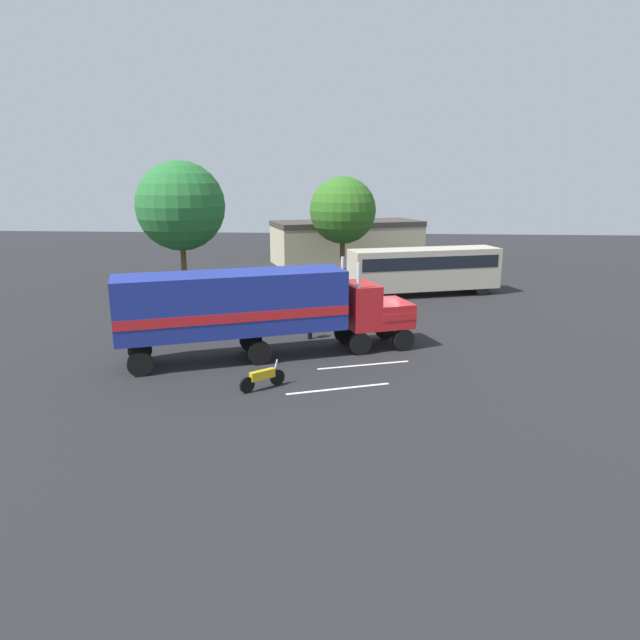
% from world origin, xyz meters
% --- Properties ---
extents(ground_plane, '(120.00, 120.00, 0.00)m').
position_xyz_m(ground_plane, '(0.00, 0.00, 0.00)').
color(ground_plane, '#232326').
extents(lane_stripe_near, '(4.20, 1.61, 0.01)m').
position_xyz_m(lane_stripe_near, '(-0.48, -3.50, 0.01)').
color(lane_stripe_near, silver).
rests_on(lane_stripe_near, ground_plane).
extents(lane_stripe_mid, '(4.18, 1.69, 0.01)m').
position_xyz_m(lane_stripe_mid, '(-1.51, -6.59, 0.01)').
color(lane_stripe_mid, silver).
rests_on(lane_stripe_mid, ground_plane).
extents(semi_truck, '(14.05, 7.64, 4.50)m').
position_xyz_m(semi_truck, '(-5.57, -2.66, 2.52)').
color(semi_truck, red).
rests_on(semi_truck, ground_plane).
extents(person_bystander, '(0.44, 0.47, 1.63)m').
position_xyz_m(person_bystander, '(-3.40, 0.68, 0.89)').
color(person_bystander, '#2D3347').
rests_on(person_bystander, ground_plane).
extents(parked_bus, '(11.24, 5.88, 3.40)m').
position_xyz_m(parked_bus, '(3.86, 12.90, 2.07)').
color(parked_bus, '#BFB29E').
rests_on(parked_bus, ground_plane).
extents(parked_car, '(4.72, 2.89, 1.57)m').
position_xyz_m(parked_car, '(-6.05, 6.96, 0.81)').
color(parked_car, maroon).
rests_on(parked_car, ground_plane).
extents(motorcycle, '(1.63, 1.49, 1.12)m').
position_xyz_m(motorcycle, '(-4.59, -6.81, 0.48)').
color(motorcycle, black).
rests_on(motorcycle, ground_plane).
extents(tree_left, '(6.98, 6.98, 9.70)m').
position_xyz_m(tree_left, '(-14.97, 16.01, 6.20)').
color(tree_left, brown).
rests_on(tree_left, ground_plane).
extents(tree_center, '(5.74, 5.74, 8.50)m').
position_xyz_m(tree_center, '(-2.41, 21.44, 5.61)').
color(tree_center, brown).
rests_on(tree_center, ground_plane).
extents(building_backdrop, '(15.76, 11.06, 4.19)m').
position_xyz_m(building_backdrop, '(-2.23, 28.81, 2.29)').
color(building_backdrop, '#B7AD8C').
rests_on(building_backdrop, ground_plane).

